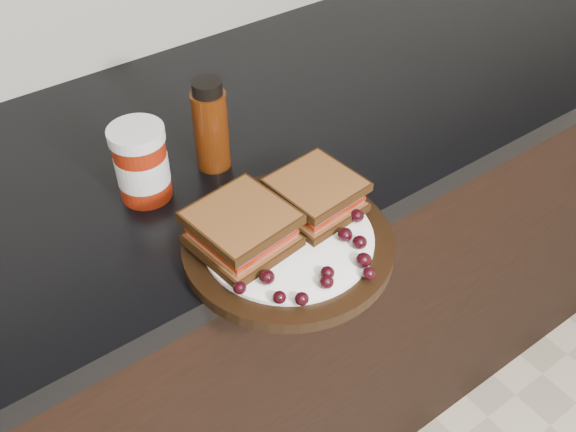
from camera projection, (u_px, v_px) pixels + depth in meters
name	position (u px, v px, depth m)	size (l,w,h in m)	color
base_cabinets	(122.00, 375.00, 1.26)	(3.96, 0.58, 0.86)	black
countertop	(69.00, 203.00, 0.95)	(3.98, 0.60, 0.04)	black
plate	(288.00, 244.00, 0.85)	(0.28, 0.28, 0.02)	black
sandwich_left	(242.00, 229.00, 0.81)	(0.12, 0.12, 0.05)	brown
sandwich_right	(316.00, 195.00, 0.86)	(0.11, 0.11, 0.05)	brown
grape_0	(240.00, 288.00, 0.76)	(0.02, 0.02, 0.02)	black
grape_1	(267.00, 277.00, 0.77)	(0.02, 0.02, 0.02)	black
grape_2	(279.00, 297.00, 0.75)	(0.02, 0.02, 0.02)	black
grape_3	(302.00, 299.00, 0.75)	(0.02, 0.02, 0.02)	black
grape_4	(327.00, 282.00, 0.77)	(0.02, 0.02, 0.02)	black
grape_5	(327.00, 273.00, 0.78)	(0.02, 0.02, 0.02)	black
grape_6	(369.00, 274.00, 0.78)	(0.02, 0.02, 0.02)	black
grape_7	(364.00, 260.00, 0.79)	(0.02, 0.02, 0.02)	black
grape_8	(360.00, 242.00, 0.82)	(0.02, 0.02, 0.02)	black
grape_9	(345.00, 235.00, 0.83)	(0.02, 0.02, 0.02)	black
grape_10	(357.00, 216.00, 0.85)	(0.02, 0.02, 0.02)	black
grape_11	(334.00, 217.00, 0.85)	(0.02, 0.02, 0.02)	black
grape_12	(330.00, 203.00, 0.87)	(0.02, 0.02, 0.02)	black
grape_13	(309.00, 193.00, 0.89)	(0.02, 0.02, 0.02)	black
grape_14	(229.00, 217.00, 0.85)	(0.02, 0.02, 0.02)	black
grape_15	(242.00, 233.00, 0.83)	(0.02, 0.02, 0.02)	black
grape_16	(222.00, 244.00, 0.82)	(0.02, 0.02, 0.02)	black
grape_17	(243.00, 250.00, 0.81)	(0.02, 0.02, 0.02)	black
grape_18	(242.00, 270.00, 0.78)	(0.02, 0.02, 0.02)	black
grape_19	(233.00, 222.00, 0.84)	(0.02, 0.02, 0.02)	black
grape_20	(248.00, 241.00, 0.82)	(0.02, 0.02, 0.02)	black
grape_21	(257.00, 251.00, 0.81)	(0.02, 0.02, 0.01)	black
condiment_jar	(141.00, 163.00, 0.90)	(0.08, 0.08, 0.12)	maroon
oil_bottle	(211.00, 125.00, 0.94)	(0.05, 0.05, 0.14)	#441A06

